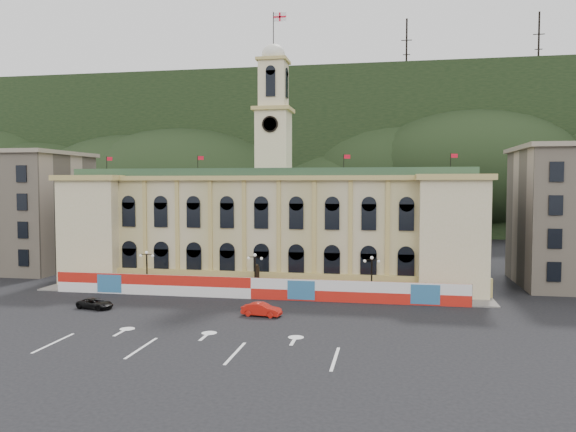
% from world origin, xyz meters
% --- Properties ---
extents(ground, '(260.00, 260.00, 0.00)m').
position_xyz_m(ground, '(0.00, 0.00, 0.00)').
color(ground, black).
rests_on(ground, ground).
extents(lane_markings, '(26.00, 10.00, 0.02)m').
position_xyz_m(lane_markings, '(0.00, -5.00, 0.00)').
color(lane_markings, white).
rests_on(lane_markings, ground).
extents(hill_ridge, '(230.00, 80.00, 64.00)m').
position_xyz_m(hill_ridge, '(0.03, 121.99, 19.48)').
color(hill_ridge, black).
rests_on(hill_ridge, ground).
extents(city_hall, '(56.20, 17.60, 37.10)m').
position_xyz_m(city_hall, '(0.00, 27.63, 7.85)').
color(city_hall, beige).
rests_on(city_hall, ground).
extents(side_building_left, '(21.00, 17.00, 18.60)m').
position_xyz_m(side_building_left, '(-43.00, 30.93, 9.33)').
color(side_building_left, '#B6A48C').
rests_on(side_building_left, ground).
extents(hoarding_fence, '(50.00, 0.44, 2.50)m').
position_xyz_m(hoarding_fence, '(0.06, 15.07, 1.25)').
color(hoarding_fence, red).
rests_on(hoarding_fence, ground).
extents(pavement, '(56.00, 5.50, 0.16)m').
position_xyz_m(pavement, '(0.00, 17.75, 0.08)').
color(pavement, slate).
rests_on(pavement, ground).
extents(statue, '(1.40, 1.40, 3.72)m').
position_xyz_m(statue, '(0.00, 18.00, 1.19)').
color(statue, '#595651').
rests_on(statue, ground).
extents(lamp_left, '(1.96, 0.44, 5.15)m').
position_xyz_m(lamp_left, '(-14.00, 17.00, 3.07)').
color(lamp_left, black).
rests_on(lamp_left, ground).
extents(lamp_center, '(1.96, 0.44, 5.15)m').
position_xyz_m(lamp_center, '(0.00, 17.00, 3.07)').
color(lamp_center, black).
rests_on(lamp_center, ground).
extents(lamp_right, '(1.96, 0.44, 5.15)m').
position_xyz_m(lamp_right, '(14.00, 17.00, 3.07)').
color(lamp_right, black).
rests_on(lamp_right, ground).
extents(red_sedan, '(2.47, 4.46, 1.35)m').
position_xyz_m(red_sedan, '(3.20, 6.76, 0.68)').
color(red_sedan, red).
rests_on(red_sedan, ground).
extents(black_suv, '(3.46, 4.81, 1.13)m').
position_xyz_m(black_suv, '(-15.38, 6.84, 0.57)').
color(black_suv, black).
rests_on(black_suv, ground).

